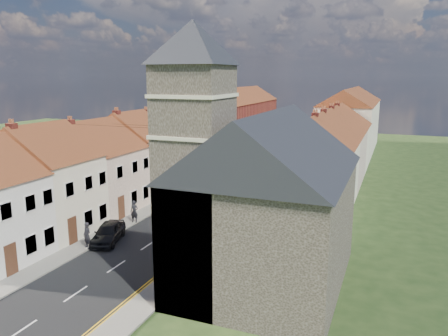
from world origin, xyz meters
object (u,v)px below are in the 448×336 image
at_px(lamppost, 186,162).
at_px(car_far, 252,163).
at_px(church, 258,190).
at_px(pedestrian_left_b, 87,235).
at_px(pedestrian_right, 230,212).
at_px(car_near, 108,232).
at_px(car_distant, 279,147).
at_px(pedestrian_left, 134,212).

relative_size(lamppost, car_far, 1.21).
height_order(church, car_far, church).
height_order(lamppost, pedestrian_left_b, lamppost).
bearing_deg(car_far, pedestrian_right, -58.35).
height_order(car_near, car_far, car_near).
bearing_deg(pedestrian_left_b, car_near, 90.88).
relative_size(car_far, pedestrian_left_b, 2.57).
relative_size(lamppost, pedestrian_left_b, 3.11).
bearing_deg(car_near, car_far, 68.48).
height_order(car_near, car_distant, car_near).
bearing_deg(car_far, church, -53.15).
xyz_separation_m(church, pedestrian_left_b, (-13.06, 0.38, -4.79)).
relative_size(lamppost, car_distant, 1.44).
bearing_deg(pedestrian_left_b, lamppost, 106.71).
bearing_deg(lamppost, car_far, 81.45).
height_order(church, car_near, church).
relative_size(car_distant, pedestrian_left_b, 2.16).
bearing_deg(church, pedestrian_left_b, 178.32).
bearing_deg(pedestrian_left_b, church, 14.63).
distance_m(church, car_distant, 48.57).
height_order(lamppost, car_distant, lamppost).
distance_m(pedestrian_right, pedestrian_left_b, 12.08).
relative_size(car_near, car_far, 0.89).
relative_size(car_distant, pedestrian_left, 2.20).
bearing_deg(lamppost, pedestrian_left, -89.37).
height_order(car_far, pedestrian_left, pedestrian_left).
distance_m(car_near, car_distant, 44.88).
relative_size(church, car_near, 3.45).
distance_m(car_far, pedestrian_right, 22.88).
bearing_deg(car_far, lamppost, -80.41).
bearing_deg(car_near, pedestrian_left_b, -123.69).
bearing_deg(church, pedestrian_left, 153.31).
bearing_deg(lamppost, pedestrian_left_b, -89.61).
xyz_separation_m(car_distant, pedestrian_left_b, (-2.20, -46.66, 0.51)).
relative_size(lamppost, car_near, 1.36).
bearing_deg(car_near, car_distant, 69.57).
distance_m(car_near, car_far, 29.91).
bearing_deg(pedestrian_right, pedestrian_left_b, 49.25).
xyz_separation_m(church, car_distant, (-10.86, 47.04, -5.30)).
bearing_deg(pedestrian_right, pedestrian_left, 21.22).
bearing_deg(pedestrian_right, car_far, -78.58).
height_order(car_far, pedestrian_left_b, pedestrian_left_b).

